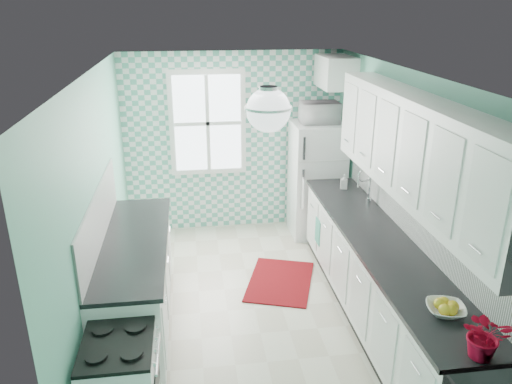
{
  "coord_description": "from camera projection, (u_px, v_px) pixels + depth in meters",
  "views": [
    {
      "loc": [
        -0.61,
        -4.53,
        3.09
      ],
      "look_at": [
        0.05,
        0.25,
        1.25
      ],
      "focal_mm": 35.0,
      "sensor_mm": 36.0,
      "label": 1
    }
  ],
  "objects": [
    {
      "name": "floor",
      "position": [
        255.0,
        309.0,
        5.38
      ],
      "size": [
        3.0,
        4.4,
        0.02
      ],
      "primitive_type": "cube",
      "color": "beige",
      "rests_on": "ground"
    },
    {
      "name": "ceiling",
      "position": [
        254.0,
        71.0,
        4.48
      ],
      "size": [
        3.0,
        4.4,
        0.02
      ],
      "primitive_type": "cube",
      "color": "white",
      "rests_on": "wall_back"
    },
    {
      "name": "wall_back",
      "position": [
        233.0,
        143.0,
        6.97
      ],
      "size": [
        3.0,
        0.02,
        2.5
      ],
      "primitive_type": "cube",
      "color": "#60AC92",
      "rests_on": "floor"
    },
    {
      "name": "wall_front",
      "position": [
        306.0,
        343.0,
        2.88
      ],
      "size": [
        3.0,
        0.02,
        2.5
      ],
      "primitive_type": "cube",
      "color": "#60AC92",
      "rests_on": "floor"
    },
    {
      "name": "wall_left",
      "position": [
        97.0,
        209.0,
        4.73
      ],
      "size": [
        0.02,
        4.4,
        2.5
      ],
      "primitive_type": "cube",
      "color": "#60AC92",
      "rests_on": "floor"
    },
    {
      "name": "wall_right",
      "position": [
        400.0,
        194.0,
        5.12
      ],
      "size": [
        0.02,
        4.4,
        2.5
      ],
      "primitive_type": "cube",
      "color": "#60AC92",
      "rests_on": "floor"
    },
    {
      "name": "accent_wall",
      "position": [
        233.0,
        143.0,
        6.95
      ],
      "size": [
        3.0,
        0.01,
        2.5
      ],
      "primitive_type": "cube",
      "color": "#56AC96",
      "rests_on": "wall_back"
    },
    {
      "name": "window",
      "position": [
        208.0,
        123.0,
        6.77
      ],
      "size": [
        1.04,
        0.05,
        1.44
      ],
      "color": "white",
      "rests_on": "wall_back"
    },
    {
      "name": "backsplash_right",
      "position": [
        414.0,
        214.0,
        4.77
      ],
      "size": [
        0.02,
        3.6,
        0.51
      ],
      "primitive_type": "cube",
      "color": "white",
      "rests_on": "wall_right"
    },
    {
      "name": "backsplash_left",
      "position": [
        99.0,
        218.0,
        4.69
      ],
      "size": [
        0.02,
        2.15,
        0.51
      ],
      "primitive_type": "cube",
      "color": "white",
      "rests_on": "wall_left"
    },
    {
      "name": "upper_cabinets_right",
      "position": [
        416.0,
        149.0,
        4.31
      ],
      "size": [
        0.33,
        3.2,
        0.9
      ],
      "primitive_type": "cube",
      "color": "white",
      "rests_on": "wall_right"
    },
    {
      "name": "upper_cabinet_fridge",
      "position": [
        335.0,
        72.0,
        6.43
      ],
      "size": [
        0.4,
        0.74,
        0.4
      ],
      "primitive_type": "cube",
      "color": "white",
      "rests_on": "wall_right"
    },
    {
      "name": "ceiling_light",
      "position": [
        268.0,
        110.0,
        3.8
      ],
      "size": [
        0.34,
        0.34,
        0.35
      ],
      "color": "silver",
      "rests_on": "ceiling"
    },
    {
      "name": "base_cabinets_right",
      "position": [
        378.0,
        284.0,
        5.0
      ],
      "size": [
        0.6,
        3.6,
        0.9
      ],
      "primitive_type": "cube",
      "color": "white",
      "rests_on": "floor"
    },
    {
      "name": "countertop_right",
      "position": [
        381.0,
        242.0,
        4.83
      ],
      "size": [
        0.63,
        3.6,
        0.04
      ],
      "primitive_type": "cube",
      "color": "black",
      "rests_on": "base_cabinets_right"
    },
    {
      "name": "base_cabinets_left",
      "position": [
        137.0,
        284.0,
        4.99
      ],
      "size": [
        0.6,
        2.15,
        0.9
      ],
      "primitive_type": "cube",
      "color": "white",
      "rests_on": "floor"
    },
    {
      "name": "countertop_left",
      "position": [
        134.0,
        242.0,
        4.82
      ],
      "size": [
        0.63,
        2.15,
        0.04
      ],
      "primitive_type": "cube",
      "color": "black",
      "rests_on": "base_cabinets_left"
    },
    {
      "name": "fridge",
      "position": [
        316.0,
        179.0,
        6.89
      ],
      "size": [
        0.69,
        0.69,
        1.59
      ],
      "rotation": [
        0.0,
        0.0,
        0.02
      ],
      "color": "white",
      "rests_on": "floor"
    },
    {
      "name": "sink",
      "position": [
        352.0,
        204.0,
        5.71
      ],
      "size": [
        0.55,
        0.46,
        0.53
      ],
      "rotation": [
        0.0,
        0.0,
        0.04
      ],
      "color": "silver",
      "rests_on": "countertop_right"
    },
    {
      "name": "rug",
      "position": [
        280.0,
        281.0,
        5.88
      ],
      "size": [
        1.0,
        1.19,
        0.02
      ],
      "primitive_type": "cube",
      "rotation": [
        0.0,
        0.0,
        -0.32
      ],
      "color": "#7F0306",
      "rests_on": "floor"
    },
    {
      "name": "dish_towel",
      "position": [
        318.0,
        231.0,
        6.07
      ],
      "size": [
        0.06,
        0.21,
        0.31
      ],
      "primitive_type": "cube",
      "rotation": [
        0.0,
        0.0,
        0.23
      ],
      "color": "#56BAB5",
      "rests_on": "base_cabinets_right"
    },
    {
      "name": "fruit_bowl",
      "position": [
        446.0,
        309.0,
        3.67
      ],
      "size": [
        0.34,
        0.34,
        0.07
      ],
      "primitive_type": "imported",
      "rotation": [
        0.0,
        0.0,
        -0.26
      ],
      "color": "white",
      "rests_on": "countertop_right"
    },
    {
      "name": "potted_plant",
      "position": [
        486.0,
        335.0,
        3.17
      ],
      "size": [
        0.38,
        0.36,
        0.33
      ],
      "primitive_type": "imported",
      "rotation": [
        0.0,
        0.0,
        -0.42
      ],
      "color": "#A43122",
      "rests_on": "countertop_right"
    },
    {
      "name": "soap_bottle",
      "position": [
        344.0,
        182.0,
        6.12
      ],
      "size": [
        0.1,
        0.1,
        0.18
      ],
      "primitive_type": "imported",
      "rotation": [
        0.0,
        0.0,
        -0.26
      ],
      "color": "silver",
      "rests_on": "countertop_right"
    },
    {
      "name": "microwave",
      "position": [
        320.0,
        113.0,
        6.56
      ],
      "size": [
        0.51,
        0.35,
        0.28
      ],
      "primitive_type": "imported",
      "rotation": [
        0.0,
        0.0,
        3.13
      ],
      "color": "silver",
      "rests_on": "fridge"
    }
  ]
}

